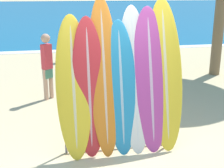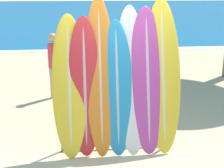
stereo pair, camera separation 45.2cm
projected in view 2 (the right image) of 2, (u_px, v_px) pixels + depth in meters
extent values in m
plane|color=#CCB789|center=(124.00, 155.00, 5.06)|extent=(160.00, 160.00, 0.00)
cube|color=#146693|center=(82.00, 9.00, 42.03)|extent=(120.00, 60.00, 0.00)
cube|color=white|center=(94.00, 50.00, 13.79)|extent=(120.00, 0.60, 0.01)
cylinder|color=slate|center=(61.00, 127.00, 5.06)|extent=(0.04, 0.04, 0.87)
cylinder|color=slate|center=(171.00, 122.00, 5.25)|extent=(0.04, 0.04, 0.87)
cylinder|color=slate|center=(117.00, 101.00, 5.04)|extent=(1.87, 0.04, 0.04)
cylinder|color=slate|center=(117.00, 142.00, 5.25)|extent=(1.87, 0.04, 0.04)
ellipsoid|color=yellow|center=(69.00, 86.00, 4.92)|extent=(0.55, 0.72, 2.23)
ellipsoid|color=beige|center=(69.00, 86.00, 4.92)|extent=(0.10, 0.71, 2.14)
ellipsoid|color=red|center=(85.00, 87.00, 4.94)|extent=(0.52, 0.55, 2.20)
ellipsoid|color=#D19A9C|center=(85.00, 87.00, 4.94)|extent=(0.09, 0.54, 2.11)
ellipsoid|color=orange|center=(100.00, 77.00, 4.96)|extent=(0.48, 0.76, 2.49)
ellipsoid|color=beige|center=(100.00, 77.00, 4.96)|extent=(0.09, 0.74, 2.39)
ellipsoid|color=teal|center=(117.00, 88.00, 4.99)|extent=(0.51, 0.64, 2.13)
ellipsoid|color=#98BACC|center=(117.00, 88.00, 4.99)|extent=(0.09, 0.63, 2.05)
ellipsoid|color=silver|center=(131.00, 80.00, 5.03)|extent=(0.52, 0.74, 2.35)
ellipsoid|color=silver|center=(131.00, 80.00, 5.03)|extent=(0.09, 0.72, 2.26)
ellipsoid|color=#B23D8E|center=(148.00, 80.00, 5.05)|extent=(0.58, 0.73, 2.33)
ellipsoid|color=#CAA1BE|center=(148.00, 80.00, 5.05)|extent=(0.10, 0.71, 2.24)
ellipsoid|color=yellow|center=(163.00, 76.00, 5.08)|extent=(0.59, 0.77, 2.46)
ellipsoid|color=beige|center=(163.00, 76.00, 5.08)|extent=(0.11, 0.75, 2.37)
cylinder|color=#846047|center=(105.00, 77.00, 8.08)|extent=(0.11, 0.11, 0.78)
cylinder|color=#846047|center=(100.00, 79.00, 7.97)|extent=(0.11, 0.11, 0.78)
cube|color=gold|center=(103.00, 68.00, 7.94)|extent=(0.26, 0.24, 0.23)
cube|color=#2D333D|center=(103.00, 51.00, 7.82)|extent=(0.28, 0.27, 0.61)
sphere|color=#846047|center=(102.00, 33.00, 7.69)|extent=(0.22, 0.22, 0.22)
cylinder|color=#A87A5B|center=(81.00, 50.00, 11.76)|extent=(0.11, 0.11, 0.78)
cylinder|color=#A87A5B|center=(84.00, 50.00, 11.66)|extent=(0.11, 0.11, 0.78)
cube|color=#282D38|center=(82.00, 43.00, 11.63)|extent=(0.25, 0.25, 0.23)
cube|color=#2D333D|center=(82.00, 32.00, 11.51)|extent=(0.28, 0.27, 0.61)
sphere|color=#A87A5B|center=(81.00, 19.00, 11.38)|extent=(0.22, 0.22, 0.22)
cylinder|color=tan|center=(58.00, 82.00, 7.74)|extent=(0.11, 0.11, 0.76)
cylinder|color=tan|center=(52.00, 83.00, 7.63)|extent=(0.11, 0.11, 0.76)
cube|color=#478466|center=(55.00, 72.00, 7.61)|extent=(0.25, 0.24, 0.23)
cube|color=#DB3842|center=(54.00, 56.00, 7.49)|extent=(0.27, 0.26, 0.59)
sphere|color=tan|center=(53.00, 38.00, 7.36)|extent=(0.21, 0.21, 0.21)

